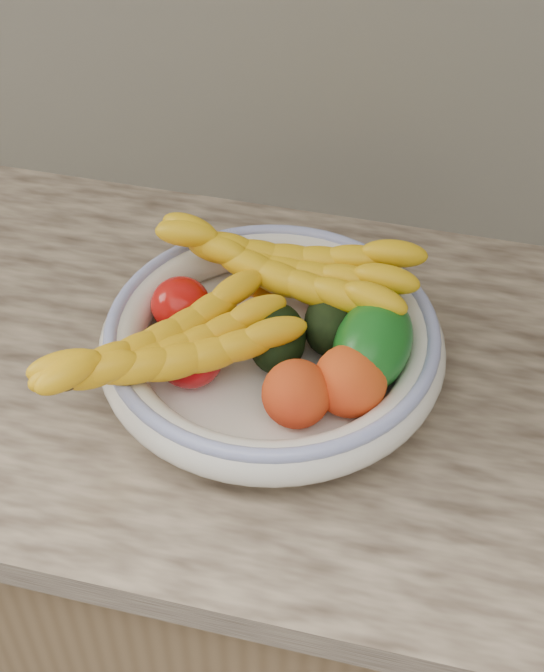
% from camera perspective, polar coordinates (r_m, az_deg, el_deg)
% --- Properties ---
extents(kitchen_counter, '(2.44, 0.66, 1.40)m').
position_cam_1_polar(kitchen_counter, '(1.45, 0.25, -13.58)').
color(kitchen_counter, brown).
rests_on(kitchen_counter, ground).
extents(fruit_bowl, '(0.39, 0.39, 0.08)m').
position_cam_1_polar(fruit_bowl, '(1.05, -0.00, -0.45)').
color(fruit_bowl, silver).
rests_on(fruit_bowl, kitchen_counter).
extents(clementine_back_left, '(0.06, 0.06, 0.05)m').
position_cam_1_polar(clementine_back_left, '(1.13, -0.66, 3.64)').
color(clementine_back_left, orange).
rests_on(clementine_back_left, fruit_bowl).
extents(clementine_back_right, '(0.06, 0.06, 0.05)m').
position_cam_1_polar(clementine_back_right, '(1.12, 3.29, 2.98)').
color(clementine_back_right, '#FF5905').
rests_on(clementine_back_right, fruit_bowl).
extents(tomato_left, '(0.08, 0.08, 0.06)m').
position_cam_1_polar(tomato_left, '(1.09, -5.59, 1.94)').
color(tomato_left, '#B80E0B').
rests_on(tomato_left, fruit_bowl).
extents(tomato_near_left, '(0.07, 0.07, 0.07)m').
position_cam_1_polar(tomato_near_left, '(1.02, -5.02, -1.29)').
color(tomato_near_left, '#A60A0E').
rests_on(tomato_near_left, fruit_bowl).
extents(avocado_center, '(0.08, 0.10, 0.06)m').
position_cam_1_polar(avocado_center, '(1.04, 0.31, -0.14)').
color(avocado_center, black).
rests_on(avocado_center, fruit_bowl).
extents(avocado_right, '(0.08, 0.11, 0.07)m').
position_cam_1_polar(avocado_right, '(1.06, 3.99, 1.05)').
color(avocado_right, black).
rests_on(avocado_right, fruit_bowl).
extents(green_mango, '(0.12, 0.14, 0.11)m').
position_cam_1_polar(green_mango, '(1.02, 6.16, -0.52)').
color(green_mango, '#0F5515').
rests_on(green_mango, fruit_bowl).
extents(peach_front, '(0.08, 0.08, 0.07)m').
position_cam_1_polar(peach_front, '(0.98, 1.50, -3.55)').
color(peach_front, orange).
rests_on(peach_front, fruit_bowl).
extents(peach_right, '(0.10, 0.10, 0.08)m').
position_cam_1_polar(peach_right, '(0.99, 4.78, -2.75)').
color(peach_right, orange).
rests_on(peach_right, fruit_bowl).
extents(banana_bunch_back, '(0.34, 0.15, 0.09)m').
position_cam_1_polar(banana_bunch_back, '(1.08, 0.73, 3.95)').
color(banana_bunch_back, yellow).
rests_on(banana_bunch_back, fruit_bowl).
extents(banana_bunch_front, '(0.30, 0.30, 0.09)m').
position_cam_1_polar(banana_bunch_front, '(1.00, -6.45, -1.12)').
color(banana_bunch_front, yellow).
rests_on(banana_bunch_front, fruit_bowl).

